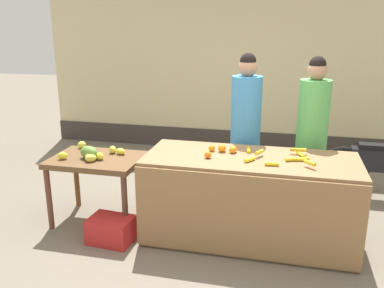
{
  "coord_description": "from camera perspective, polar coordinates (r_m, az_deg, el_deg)",
  "views": [
    {
      "loc": [
        0.67,
        -3.87,
        2.16
      ],
      "look_at": [
        -0.29,
        0.15,
        0.93
      ],
      "focal_mm": 38.28,
      "sensor_mm": 36.0,
      "label": 1
    }
  ],
  "objects": [
    {
      "name": "ground_plane",
      "position": [
        4.48,
        3.2,
        -12.29
      ],
      "size": [
        24.0,
        24.0,
        0.0
      ],
      "primitive_type": "plane",
      "color": "#756B5B"
    },
    {
      "name": "orange_pile",
      "position": [
        4.18,
        4.17,
        -0.77
      ],
      "size": [
        0.3,
        0.32,
        0.08
      ],
      "color": "orange",
      "rests_on": "fruit_stall_counter"
    },
    {
      "name": "banana_bunch_pile",
      "position": [
        4.07,
        12.51,
        -1.74
      ],
      "size": [
        0.68,
        0.5,
        0.07
      ],
      "color": "gold",
      "rests_on": "fruit_stall_counter"
    },
    {
      "name": "produce_crate",
      "position": [
        4.35,
        -11.2,
        -11.65
      ],
      "size": [
        0.47,
        0.36,
        0.26
      ],
      "primitive_type": "cube",
      "rotation": [
        0.0,
        0.0,
        -0.09
      ],
      "color": "red",
      "rests_on": "ground"
    },
    {
      "name": "produce_sack",
      "position": [
        5.06,
        -2.01,
        -5.26
      ],
      "size": [
        0.42,
        0.37,
        0.56
      ],
      "primitive_type": "ellipsoid",
      "rotation": [
        0.0,
        0.0,
        0.23
      ],
      "color": "tan",
      "rests_on": "ground"
    },
    {
      "name": "market_wall_back",
      "position": [
        7.04,
        7.95,
        10.28
      ],
      "size": [
        7.11,
        0.23,
        2.88
      ],
      "color": "beige",
      "rests_on": "ground"
    },
    {
      "name": "parked_motorcycle",
      "position": [
        5.7,
        25.04,
        -3.03
      ],
      "size": [
        1.6,
        0.18,
        0.88
      ],
      "color": "black",
      "rests_on": "ground"
    },
    {
      "name": "vendor_woman_green_shirt",
      "position": [
        4.77,
        16.3,
        0.8
      ],
      "size": [
        0.34,
        0.34,
        1.82
      ],
      "color": "#33333D",
      "rests_on": "ground"
    },
    {
      "name": "vendor_woman_blue_shirt",
      "position": [
        4.73,
        7.44,
        1.38
      ],
      "size": [
        0.34,
        0.34,
        1.85
      ],
      "color": "#33333D",
      "rests_on": "ground"
    },
    {
      "name": "fruit_stall_counter",
      "position": [
        4.24,
        7.96,
        -7.57
      ],
      "size": [
        2.11,
        0.88,
        0.88
      ],
      "color": "olive",
      "rests_on": "ground"
    },
    {
      "name": "side_table_wooden",
      "position": [
        4.61,
        -13.1,
        -3.05
      ],
      "size": [
        0.97,
        0.7,
        0.75
      ],
      "color": "brown",
      "rests_on": "ground"
    },
    {
      "name": "mango_papaya_pile",
      "position": [
        4.56,
        -13.83,
        -1.22
      ],
      "size": [
        0.67,
        0.55,
        0.14
      ],
      "color": "#DED24B",
      "rests_on": "side_table_wooden"
    }
  ]
}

